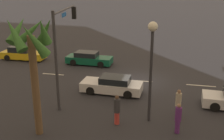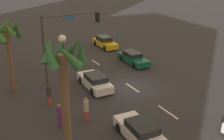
{
  "view_description": "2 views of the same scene",
  "coord_description": "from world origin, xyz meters",
  "px_view_note": "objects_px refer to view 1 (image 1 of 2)",
  "views": [
    {
      "loc": [
        -2.77,
        22.37,
        8.37
      ],
      "look_at": [
        1.89,
        1.61,
        1.35
      ],
      "focal_mm": 44.8,
      "sensor_mm": 36.0,
      "label": 1
    },
    {
      "loc": [
        -19.28,
        12.52,
        10.58
      ],
      "look_at": [
        2.29,
        0.81,
        1.07
      ],
      "focal_mm": 43.65,
      "sensor_mm": 36.0,
      "label": 2
    }
  ],
  "objects_px": {
    "car_4": "(112,85)",
    "palm_tree_0": "(32,46)",
    "traffic_signal": "(63,37)",
    "streetlamp": "(152,54)",
    "pedestrian_0": "(178,103)",
    "pedestrian_2": "(117,109)",
    "car_0": "(89,59)",
    "car_3": "(23,54)",
    "pedestrian_1": "(178,118)"
  },
  "relations": [
    {
      "from": "traffic_signal",
      "to": "palm_tree_0",
      "type": "height_order",
      "value": "palm_tree_0"
    },
    {
      "from": "traffic_signal",
      "to": "palm_tree_0",
      "type": "xyz_separation_m",
      "value": [
        -0.36,
        5.0,
        0.55
      ]
    },
    {
      "from": "pedestrian_1",
      "to": "palm_tree_0",
      "type": "bearing_deg",
      "value": 12.39
    },
    {
      "from": "car_0",
      "to": "pedestrian_2",
      "type": "height_order",
      "value": "pedestrian_2"
    },
    {
      "from": "car_0",
      "to": "car_3",
      "type": "relative_size",
      "value": 0.99
    },
    {
      "from": "car_3",
      "to": "car_4",
      "type": "relative_size",
      "value": 1.01
    },
    {
      "from": "car_0",
      "to": "streetlamp",
      "type": "height_order",
      "value": "streetlamp"
    },
    {
      "from": "car_3",
      "to": "pedestrian_1",
      "type": "height_order",
      "value": "pedestrian_1"
    },
    {
      "from": "pedestrian_2",
      "to": "car_0",
      "type": "bearing_deg",
      "value": -65.09
    },
    {
      "from": "traffic_signal",
      "to": "pedestrian_1",
      "type": "xyz_separation_m",
      "value": [
        -7.98,
        3.33,
        -3.53
      ]
    },
    {
      "from": "car_3",
      "to": "traffic_signal",
      "type": "relative_size",
      "value": 0.72
    },
    {
      "from": "car_0",
      "to": "pedestrian_2",
      "type": "distance_m",
      "value": 12.51
    },
    {
      "from": "pedestrian_0",
      "to": "streetlamp",
      "type": "bearing_deg",
      "value": 26.65
    },
    {
      "from": "car_3",
      "to": "palm_tree_0",
      "type": "distance_m",
      "value": 16.61
    },
    {
      "from": "car_4",
      "to": "pedestrian_2",
      "type": "height_order",
      "value": "pedestrian_2"
    },
    {
      "from": "traffic_signal",
      "to": "pedestrian_2",
      "type": "xyz_separation_m",
      "value": [
        -4.43,
        3.04,
        -3.51
      ]
    },
    {
      "from": "pedestrian_0",
      "to": "palm_tree_0",
      "type": "height_order",
      "value": "palm_tree_0"
    },
    {
      "from": "car_0",
      "to": "pedestrian_1",
      "type": "height_order",
      "value": "pedestrian_1"
    },
    {
      "from": "car_0",
      "to": "pedestrian_1",
      "type": "relative_size",
      "value": 2.57
    },
    {
      "from": "streetlamp",
      "to": "pedestrian_0",
      "type": "relative_size",
      "value": 3.29
    },
    {
      "from": "car_4",
      "to": "pedestrian_0",
      "type": "distance_m",
      "value": 5.72
    },
    {
      "from": "car_0",
      "to": "traffic_signal",
      "type": "height_order",
      "value": "traffic_signal"
    },
    {
      "from": "car_0",
      "to": "palm_tree_0",
      "type": "relative_size",
      "value": 0.7
    },
    {
      "from": "car_4",
      "to": "streetlamp",
      "type": "distance_m",
      "value": 6.17
    },
    {
      "from": "car_4",
      "to": "palm_tree_0",
      "type": "bearing_deg",
      "value": 67.39
    },
    {
      "from": "palm_tree_0",
      "to": "car_0",
      "type": "bearing_deg",
      "value": -84.87
    },
    {
      "from": "streetlamp",
      "to": "palm_tree_0",
      "type": "distance_m",
      "value": 6.57
    },
    {
      "from": "traffic_signal",
      "to": "pedestrian_2",
      "type": "distance_m",
      "value": 6.42
    },
    {
      "from": "traffic_signal",
      "to": "streetlamp",
      "type": "bearing_deg",
      "value": 160.49
    },
    {
      "from": "pedestrian_1",
      "to": "pedestrian_2",
      "type": "xyz_separation_m",
      "value": [
        3.55,
        -0.29,
        0.02
      ]
    },
    {
      "from": "car_4",
      "to": "car_3",
      "type": "bearing_deg",
      "value": -31.03
    },
    {
      "from": "pedestrian_0",
      "to": "pedestrian_1",
      "type": "xyz_separation_m",
      "value": [
        0.01,
        1.97,
        -0.02
      ]
    },
    {
      "from": "traffic_signal",
      "to": "pedestrian_0",
      "type": "relative_size",
      "value": 3.53
    },
    {
      "from": "car_0",
      "to": "car_4",
      "type": "distance_m",
      "value": 7.76
    },
    {
      "from": "car_0",
      "to": "palm_tree_0",
      "type": "bearing_deg",
      "value": 95.13
    },
    {
      "from": "car_0",
      "to": "car_4",
      "type": "xyz_separation_m",
      "value": [
        -3.95,
        6.69,
        0.01
      ]
    },
    {
      "from": "car_0",
      "to": "palm_tree_0",
      "type": "height_order",
      "value": "palm_tree_0"
    },
    {
      "from": "traffic_signal",
      "to": "pedestrian_1",
      "type": "bearing_deg",
      "value": 157.36
    },
    {
      "from": "car_3",
      "to": "pedestrian_1",
      "type": "bearing_deg",
      "value": 144.05
    },
    {
      "from": "car_4",
      "to": "traffic_signal",
      "type": "distance_m",
      "value": 5.22
    },
    {
      "from": "car_3",
      "to": "palm_tree_0",
      "type": "bearing_deg",
      "value": 122.72
    },
    {
      "from": "car_3",
      "to": "traffic_signal",
      "type": "height_order",
      "value": "traffic_signal"
    },
    {
      "from": "pedestrian_2",
      "to": "palm_tree_0",
      "type": "height_order",
      "value": "palm_tree_0"
    },
    {
      "from": "car_0",
      "to": "pedestrian_2",
      "type": "relative_size",
      "value": 2.51
    },
    {
      "from": "streetlamp",
      "to": "pedestrian_1",
      "type": "height_order",
      "value": "streetlamp"
    },
    {
      "from": "streetlamp",
      "to": "palm_tree_0",
      "type": "xyz_separation_m",
      "value": [
        5.91,
        2.78,
        0.76
      ]
    },
    {
      "from": "pedestrian_0",
      "to": "pedestrian_2",
      "type": "bearing_deg",
      "value": 25.32
    },
    {
      "from": "pedestrian_0",
      "to": "pedestrian_1",
      "type": "distance_m",
      "value": 1.97
    },
    {
      "from": "car_3",
      "to": "pedestrian_2",
      "type": "bearing_deg",
      "value": 137.86
    },
    {
      "from": "car_4",
      "to": "pedestrian_1",
      "type": "height_order",
      "value": "pedestrian_1"
    }
  ]
}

